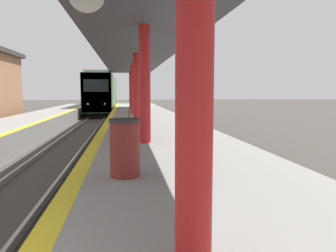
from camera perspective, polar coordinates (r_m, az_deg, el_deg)
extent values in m
cube|color=black|center=(38.52, -11.23, 2.65)|extent=(2.28, 16.01, 0.55)
cube|color=#477247|center=(38.46, -11.29, 5.74)|extent=(2.68, 17.79, 3.60)
cube|color=yellow|center=(29.67, -12.40, 5.68)|extent=(2.63, 0.16, 3.53)
cube|color=black|center=(29.61, -12.44, 6.90)|extent=(2.14, 0.06, 1.08)
cube|color=gray|center=(38.50, -11.35, 8.60)|extent=(2.28, 16.90, 0.24)
sphere|color=white|center=(29.70, -13.79, 3.74)|extent=(0.18, 0.18, 0.18)
sphere|color=white|center=(29.57, -10.94, 3.79)|extent=(0.18, 0.18, 0.18)
cylinder|color=red|center=(2.73, 4.65, 10.08)|extent=(0.32, 0.32, 3.30)
cylinder|color=red|center=(9.35, -4.06, 7.16)|extent=(0.32, 0.32, 3.30)
cylinder|color=red|center=(16.01, -5.53, 6.65)|extent=(0.32, 0.32, 3.30)
cylinder|color=red|center=(22.67, -6.13, 6.44)|extent=(0.32, 0.32, 3.30)
cylinder|color=red|center=(29.34, -6.46, 6.32)|extent=(0.32, 0.32, 3.30)
cube|color=#3F3F44|center=(16.12, -5.59, 12.87)|extent=(3.77, 33.34, 0.20)
cylinder|color=maroon|center=(5.67, -7.50, -4.08)|extent=(0.51, 0.51, 0.94)
cylinder|color=#262626|center=(5.60, -7.57, 0.95)|extent=(0.54, 0.54, 0.06)
cube|color=brown|center=(10.67, -7.83, 0.48)|extent=(0.44, 1.72, 0.08)
cube|color=brown|center=(10.65, -6.82, 1.88)|extent=(0.06, 1.72, 0.44)
cube|color=#262628|center=(10.02, -7.82, -1.26)|extent=(0.35, 0.08, 0.40)
cube|color=#262628|center=(11.38, -7.79, -0.40)|extent=(0.35, 0.08, 0.40)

